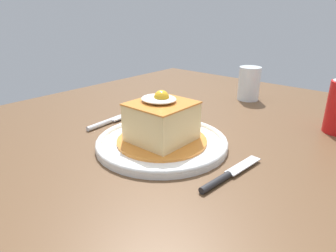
{
  "coord_description": "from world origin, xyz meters",
  "views": [
    {
      "loc": [
        0.41,
        -0.6,
        1.02
      ],
      "look_at": [
        0.01,
        -0.15,
        0.79
      ],
      "focal_mm": 32.18,
      "sensor_mm": 36.0,
      "label": 1
    }
  ],
  "objects": [
    {
      "name": "sandwich_meal",
      "position": [
        0.01,
        -0.17,
        0.8
      ],
      "size": [
        0.19,
        0.19,
        0.11
      ],
      "color": "orange",
      "rests_on": "main_plate"
    },
    {
      "name": "knife",
      "position": [
        0.19,
        -0.2,
        0.75
      ],
      "size": [
        0.03,
        0.17,
        0.01
      ],
      "color": "#262628",
      "rests_on": "dining_table"
    },
    {
      "name": "main_plate",
      "position": [
        0.01,
        -0.17,
        0.76
      ],
      "size": [
        0.28,
        0.28,
        0.02
      ],
      "color": "white",
      "rests_on": "dining_table"
    },
    {
      "name": "drinking_glass",
      "position": [
        -0.01,
        0.28,
        0.79
      ],
      "size": [
        0.07,
        0.07,
        0.1
      ],
      "color": "silver",
      "rests_on": "dining_table"
    },
    {
      "name": "fork",
      "position": [
        -0.18,
        -0.17,
        0.75
      ],
      "size": [
        0.03,
        0.14,
        0.01
      ],
      "color": "silver",
      "rests_on": "dining_table"
    },
    {
      "name": "dining_table",
      "position": [
        0.0,
        0.0,
        0.64
      ],
      "size": [
        1.1,
        1.09,
        0.75
      ],
      "color": "brown",
      "rests_on": "ground_plane"
    }
  ]
}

